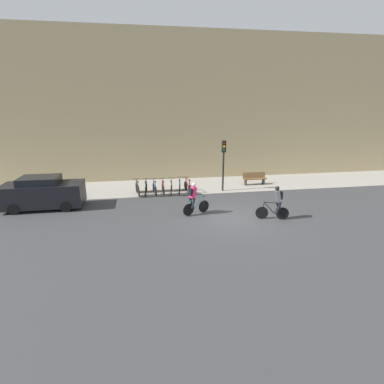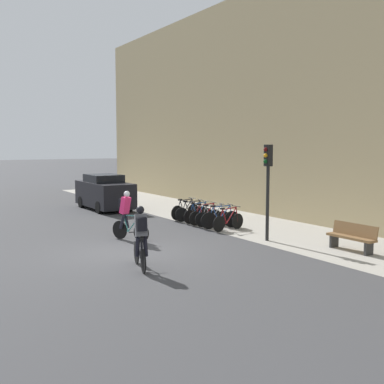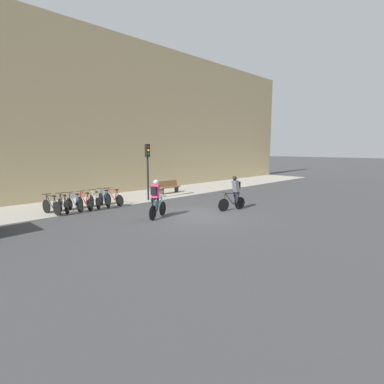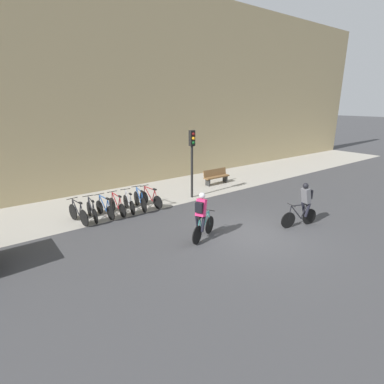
{
  "view_description": "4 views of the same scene",
  "coord_description": "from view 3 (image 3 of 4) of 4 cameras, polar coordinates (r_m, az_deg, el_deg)",
  "views": [
    {
      "loc": [
        -4.44,
        -14.08,
        5.74
      ],
      "look_at": [
        -1.91,
        1.12,
        1.19
      ],
      "focal_mm": 28.0,
      "sensor_mm": 36.0,
      "label": 1
    },
    {
      "loc": [
        13.87,
        -6.11,
        3.41
      ],
      "look_at": [
        -1.11,
        3.15,
        1.68
      ],
      "focal_mm": 45.0,
      "sensor_mm": 36.0,
      "label": 2
    },
    {
      "loc": [
        -10.19,
        -9.64,
        3.17
      ],
      "look_at": [
        0.54,
        0.94,
        0.96
      ],
      "focal_mm": 28.0,
      "sensor_mm": 36.0,
      "label": 3
    },
    {
      "loc": [
        -8.01,
        -6.75,
        4.77
      ],
      "look_at": [
        -0.9,
        2.69,
        1.18
      ],
      "focal_mm": 28.0,
      "sensor_mm": 36.0,
      "label": 4
    }
  ],
  "objects": [
    {
      "name": "parked_bike_0",
      "position": [
        15.92,
        -25.17,
        -2.47
      ],
      "size": [
        0.46,
        1.63,
        0.97
      ],
      "color": "black",
      "rests_on": "ground"
    },
    {
      "name": "cyclist_pink",
      "position": [
        13.58,
        -6.87,
        -1.14
      ],
      "size": [
        1.54,
        0.76,
        1.77
      ],
      "color": "black",
      "rests_on": "ground"
    },
    {
      "name": "parked_bike_6",
      "position": [
        17.33,
        -14.76,
        -1.17
      ],
      "size": [
        0.46,
        1.66,
        0.95
      ],
      "color": "black",
      "rests_on": "ground"
    },
    {
      "name": "bench",
      "position": [
        21.25,
        -4.45,
        1.01
      ],
      "size": [
        1.73,
        0.44,
        0.89
      ],
      "color": "brown",
      "rests_on": "ground"
    },
    {
      "name": "cyclist_grey",
      "position": [
        15.52,
        8.14,
        0.02
      ],
      "size": [
        1.65,
        0.6,
        1.77
      ],
      "color": "black",
      "rests_on": "ground"
    },
    {
      "name": "parked_bike_3",
      "position": [
        16.56,
        -19.74,
        -1.85
      ],
      "size": [
        0.46,
        1.66,
        0.94
      ],
      "color": "black",
      "rests_on": "ground"
    },
    {
      "name": "traffic_light_pole",
      "position": [
        18.42,
        -8.44,
        5.78
      ],
      "size": [
        0.26,
        0.3,
        3.42
      ],
      "color": "black",
      "rests_on": "ground"
    },
    {
      "name": "parked_bike_5",
      "position": [
        17.06,
        -16.38,
        -1.32
      ],
      "size": [
        0.46,
        1.73,
        0.98
      ],
      "color": "black",
      "rests_on": "ground"
    },
    {
      "name": "parked_bike_1",
      "position": [
        16.12,
        -23.31,
        -2.28
      ],
      "size": [
        0.46,
        1.65,
        0.95
      ],
      "color": "black",
      "rests_on": "ground"
    },
    {
      "name": "kerb_strip",
      "position": [
        19.56,
        -13.36,
        -1.21
      ],
      "size": [
        44.0,
        4.5,
        0.01
      ],
      "primitive_type": "cube",
      "color": "#A39E93",
      "rests_on": "ground"
    },
    {
      "name": "parked_bike_4",
      "position": [
        16.8,
        -18.03,
        -1.61
      ],
      "size": [
        0.46,
        1.61,
        0.95
      ],
      "color": "black",
      "rests_on": "ground"
    },
    {
      "name": "building_facade",
      "position": [
        21.63,
        -17.57,
        14.04
      ],
      "size": [
        44.0,
        0.6,
        10.92
      ],
      "primitive_type": "cube",
      "color": "tan",
      "rests_on": "ground"
    },
    {
      "name": "parked_bike_2",
      "position": [
        16.33,
        -21.5,
        -2.08
      ],
      "size": [
        0.46,
        1.6,
        0.94
      ],
      "color": "black",
      "rests_on": "ground"
    },
    {
      "name": "ground",
      "position": [
        14.38,
        1.15,
        -4.4
      ],
      "size": [
        200.0,
        200.0,
        0.0
      ],
      "primitive_type": "plane",
      "color": "#3D3D3F"
    }
  ]
}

